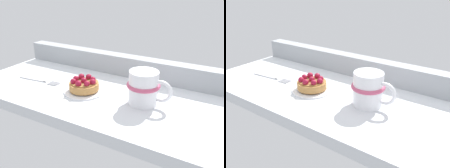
% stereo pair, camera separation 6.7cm
% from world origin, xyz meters
% --- Properties ---
extents(ground_plane, '(0.85, 0.36, 0.03)m').
position_xyz_m(ground_plane, '(0.00, 0.00, -0.02)').
color(ground_plane, silver).
extents(window_rail_back, '(0.84, 0.05, 0.07)m').
position_xyz_m(window_rail_back, '(0.00, 0.16, 0.03)').
color(window_rail_back, '#9EA3A8').
rests_on(window_rail_back, ground_plane).
extents(dessert_plate, '(0.12, 0.12, 0.01)m').
position_xyz_m(dessert_plate, '(-0.05, -0.03, 0.00)').
color(dessert_plate, white).
rests_on(dessert_plate, ground_plane).
extents(raspberry_tart, '(0.09, 0.09, 0.04)m').
position_xyz_m(raspberry_tart, '(-0.05, -0.03, 0.02)').
color(raspberry_tart, '#B77F42').
rests_on(raspberry_tart, dessert_plate).
extents(coffee_mug, '(0.12, 0.09, 0.09)m').
position_xyz_m(coffee_mug, '(0.13, -0.01, 0.05)').
color(coffee_mug, white).
rests_on(coffee_mug, ground_plane).
extents(dessert_fork, '(0.16, 0.03, 0.01)m').
position_xyz_m(dessert_fork, '(-0.23, -0.03, 0.00)').
color(dessert_fork, '#B7B7BC').
rests_on(dessert_fork, ground_plane).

